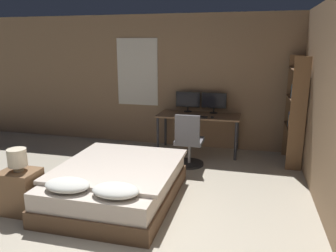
{
  "coord_description": "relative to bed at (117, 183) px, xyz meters",
  "views": [
    {
      "loc": [
        1.27,
        -2.5,
        2.1
      ],
      "look_at": [
        -0.08,
        2.74,
        0.75
      ],
      "focal_mm": 35.0,
      "sensor_mm": 36.0,
      "label": 1
    }
  ],
  "objects": [
    {
      "name": "office_chair",
      "position": [
        0.7,
        1.55,
        0.14
      ],
      "size": [
        0.52,
        0.52,
        0.95
      ],
      "color": "black",
      "rests_on": "ground_plane"
    },
    {
      "name": "nightstand",
      "position": [
        -1.05,
        -0.6,
        0.03
      ],
      "size": [
        0.46,
        0.38,
        0.56
      ],
      "color": "brown",
      "rests_on": "ground_plane"
    },
    {
      "name": "desk",
      "position": [
        0.74,
        2.36,
        0.43
      ],
      "size": [
        1.6,
        0.69,
        0.76
      ],
      "color": "#846042",
      "rests_on": "ground_plane"
    },
    {
      "name": "keyboard",
      "position": [
        0.74,
        2.12,
        0.52
      ],
      "size": [
        0.41,
        0.13,
        0.02
      ],
      "color": "black",
      "rests_on": "desk"
    },
    {
      "name": "bookshelf",
      "position": [
        2.49,
        2.11,
        0.79
      ],
      "size": [
        0.26,
        0.82,
        1.92
      ],
      "color": "brown",
      "rests_on": "ground_plane"
    },
    {
      "name": "wall_back",
      "position": [
        0.43,
        2.77,
        1.1
      ],
      "size": [
        12.0,
        0.08,
        2.7
      ],
      "color": "#8E7051",
      "rests_on": "ground_plane"
    },
    {
      "name": "wall_side_right",
      "position": [
        2.67,
        0.14,
        1.1
      ],
      "size": [
        0.06,
        12.0,
        2.7
      ],
      "color": "#8E7051",
      "rests_on": "ground_plane"
    },
    {
      "name": "computer_mouse",
      "position": [
        1.03,
        2.12,
        0.53
      ],
      "size": [
        0.07,
        0.05,
        0.04
      ],
      "color": "black",
      "rests_on": "desk"
    },
    {
      "name": "monitor_right",
      "position": [
        1.0,
        2.6,
        0.75
      ],
      "size": [
        0.49,
        0.16,
        0.41
      ],
      "color": "black",
      "rests_on": "desk"
    },
    {
      "name": "bedside_lamp",
      "position": [
        -1.05,
        -0.6,
        0.48
      ],
      "size": [
        0.23,
        0.23,
        0.29
      ],
      "color": "gray",
      "rests_on": "nightstand"
    },
    {
      "name": "bed",
      "position": [
        0.0,
        0.0,
        0.0
      ],
      "size": [
        1.57,
        1.98,
        0.57
      ],
      "color": "brown",
      "rests_on": "ground_plane"
    },
    {
      "name": "monitor_left",
      "position": [
        0.48,
        2.6,
        0.75
      ],
      "size": [
        0.49,
        0.16,
        0.41
      ],
      "color": "black",
      "rests_on": "desk"
    }
  ]
}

